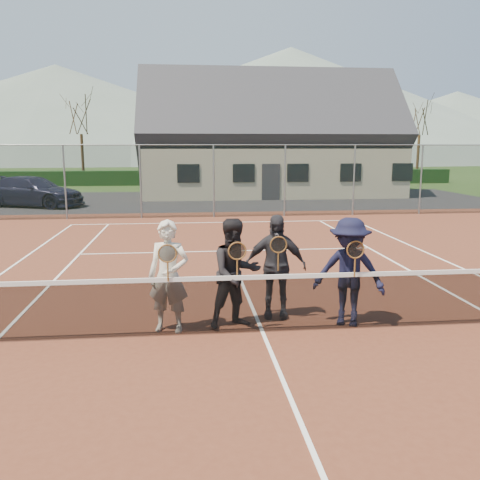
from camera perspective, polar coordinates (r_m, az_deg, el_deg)
The scene contains 20 objects.
ground at distance 27.82m, azimuth -3.70°, elevation 4.40°, with size 220.00×220.00×0.00m, color #274318.
court_surface at distance 8.27m, azimuth 2.54°, elevation -10.36°, with size 30.00×30.00×0.02m, color #562819.
tarmac_carpark at distance 27.94m, azimuth -11.94°, elevation 4.23°, with size 40.00×12.00×0.01m, color black.
hedge_row at distance 39.73m, azimuth -4.48°, elevation 7.02°, with size 40.00×1.20×1.10m, color black.
hill_west at distance 105.54m, azimuth -19.74°, elevation 13.21°, with size 110.00×110.00×18.00m, color #56685C.
hill_centre at distance 105.11m, azimuth 5.67°, elevation 14.86°, with size 120.00×120.00×22.00m, color slate.
hill_east at distance 117.08m, azimuth 23.02°, elevation 11.69°, with size 90.00×90.00×14.00m, color slate.
car_c at distance 27.09m, azimuth -22.22°, elevation 5.06°, with size 2.08×5.12×1.49m, color black.
court_markings at distance 8.27m, azimuth 2.54°, elevation -10.26°, with size 11.03×23.83×0.01m.
tennis_net at distance 8.10m, azimuth 2.57°, elevation -6.86°, with size 11.68×0.08×1.10m.
perimeter_fence at distance 21.22m, azimuth -2.96°, elevation 6.64°, with size 30.07×0.07×3.02m.
clubhouse at distance 32.08m, azimuth 3.22°, elevation 12.35°, with size 15.60×8.20×7.70m.
tree_b at distance 41.48m, azimuth -17.54°, elevation 13.97°, with size 3.20×3.20×7.77m.
tree_c at distance 40.86m, azimuth -1.73°, elevation 14.50°, with size 3.20×3.20×7.77m.
tree_d at distance 42.82m, azimuth 12.16°, elevation 14.09°, with size 3.20×3.20×7.77m.
tree_e at distance 45.03m, azimuth 19.63°, elevation 13.54°, with size 3.20×3.20×7.77m.
player_a at distance 8.14m, azimuth -8.02°, elevation -4.06°, with size 0.74×0.58×1.80m.
player_b at distance 8.24m, azimuth -0.50°, elevation -3.78°, with size 1.04×0.92×1.80m.
player_c at distance 8.76m, azimuth 3.99°, elevation -2.94°, with size 1.11×0.61×1.80m.
player_d at distance 8.53m, azimuth 12.14°, elevation -3.53°, with size 1.33×1.09×1.80m.
Camera 1 is at (-1.19, -7.64, 2.96)m, focal length 38.00 mm.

